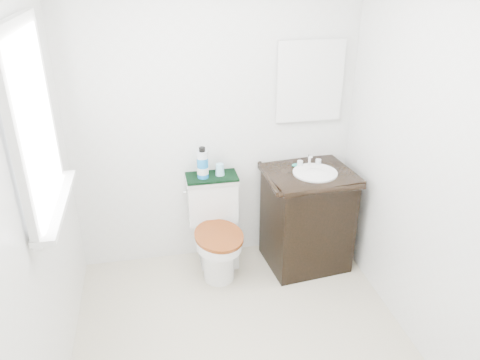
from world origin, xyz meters
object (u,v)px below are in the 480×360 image
object	(u,v)px
vanity	(307,216)
mouthwash_bottle	(203,164)
toilet	(215,232)
cup	(220,169)
trash_bin	(228,252)

from	to	relation	value
vanity	mouthwash_bottle	size ratio (longest dim) A/B	3.72
toilet	cup	bearing A→B (deg)	62.49
toilet	trash_bin	size ratio (longest dim) A/B	2.86
vanity	trash_bin	size ratio (longest dim) A/B	3.49
toilet	cup	world-z (taller)	cup
toilet	vanity	size ratio (longest dim) A/B	0.82
toilet	vanity	world-z (taller)	vanity
toilet	mouthwash_bottle	xyz separation A→B (m)	(-0.07, 0.11, 0.55)
trash_bin	vanity	bearing A→B (deg)	-5.28
trash_bin	mouthwash_bottle	size ratio (longest dim) A/B	1.07
vanity	cup	xyz separation A→B (m)	(-0.67, 0.19, 0.39)
mouthwash_bottle	cup	world-z (taller)	mouthwash_bottle
trash_bin	toilet	bearing A→B (deg)	175.28
toilet	cup	xyz separation A→B (m)	(0.07, 0.13, 0.48)
toilet	trash_bin	world-z (taller)	toilet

